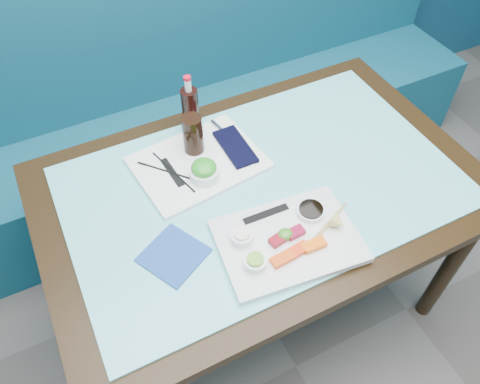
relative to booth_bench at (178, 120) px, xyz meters
name	(u,v)px	position (x,y,z in m)	size (l,w,h in m)	color
booth_bench	(178,120)	(0.00, 0.00, 0.00)	(3.00, 0.56, 1.17)	#0E4A5E
dining_table	(262,202)	(0.00, -0.84, 0.29)	(1.40, 0.90, 0.75)	black
glass_top	(263,185)	(0.00, -0.84, 0.38)	(1.22, 0.76, 0.01)	#66CBCD
sashimi_plate	(288,241)	(-0.04, -1.07, 0.39)	(0.39, 0.28, 0.02)	silver
salmon_left	(283,259)	(-0.09, -1.12, 0.41)	(0.07, 0.03, 0.02)	#F64909
salmon_mid	(298,250)	(-0.04, -1.12, 0.41)	(0.07, 0.03, 0.02)	#F53409
salmon_right	(314,245)	(0.01, -1.12, 0.41)	(0.07, 0.03, 0.02)	#FF640A
tuna_left	(278,240)	(-0.07, -1.06, 0.41)	(0.05, 0.03, 0.02)	maroon
tuna_right	(295,232)	(-0.02, -1.06, 0.41)	(0.05, 0.03, 0.02)	maroon
seaweed_garnish	(285,234)	(-0.05, -1.06, 0.42)	(0.04, 0.04, 0.02)	#3D841E
ramekin_wasabi	(255,263)	(-0.17, -1.10, 0.42)	(0.06, 0.06, 0.03)	white
wasabi_fill	(255,259)	(-0.17, -1.10, 0.43)	(0.05, 0.05, 0.01)	#72AF38
ramekin_ginger	(242,237)	(-0.16, -1.01, 0.42)	(0.06, 0.06, 0.03)	white
ginger_fill	(242,234)	(-0.16, -1.01, 0.43)	(0.05, 0.05, 0.01)	#FAE5CD
soy_dish	(311,211)	(0.06, -1.02, 0.41)	(0.08, 0.08, 0.02)	white
soy_fill	(311,209)	(0.06, -1.02, 0.42)	(0.07, 0.07, 0.01)	black
lemon_wedge	(338,223)	(0.10, -1.10, 0.43)	(0.05, 0.05, 0.04)	#DCCA68
chopstick_sleeve	(266,214)	(-0.06, -0.96, 0.41)	(0.14, 0.02, 0.00)	black
wooden_chopstick_a	(324,228)	(0.07, -1.08, 0.41)	(0.01, 0.01, 0.22)	#A2874C
wooden_chopstick_b	(327,226)	(0.08, -1.08, 0.41)	(0.01, 0.01, 0.21)	tan
serving_tray	(198,163)	(-0.15, -0.67, 0.39)	(0.40, 0.30, 0.02)	white
paper_placemat	(198,161)	(-0.15, -0.67, 0.40)	(0.32, 0.23, 0.00)	white
seaweed_bowl	(204,173)	(-0.16, -0.74, 0.42)	(0.09, 0.09, 0.04)	white
seaweed_salad	(204,167)	(-0.16, -0.74, 0.44)	(0.08, 0.08, 0.04)	#279321
cola_glass	(193,135)	(-0.14, -0.61, 0.47)	(0.07, 0.07, 0.14)	black
navy_pouch	(235,147)	(-0.01, -0.67, 0.41)	(0.08, 0.19, 0.01)	black
fork	(220,129)	(-0.02, -0.56, 0.40)	(0.01, 0.01, 0.10)	silver
black_chopstick_a	(171,173)	(-0.25, -0.68, 0.40)	(0.01, 0.01, 0.24)	black
black_chopstick_b	(173,172)	(-0.24, -0.68, 0.40)	(0.01, 0.01, 0.23)	black
tray_sleeve	(172,172)	(-0.24, -0.68, 0.40)	(0.02, 0.14, 0.00)	black
cola_bottle_body	(191,110)	(-0.10, -0.50, 0.47)	(0.06, 0.06, 0.17)	black
cola_bottle_neck	(188,85)	(-0.10, -0.50, 0.57)	(0.02, 0.02, 0.04)	white
cola_bottle_cap	(187,78)	(-0.10, -0.50, 0.60)	(0.02, 0.02, 0.01)	red
blue_napkin	(174,255)	(-0.35, -0.96, 0.39)	(0.16, 0.16, 0.01)	#1A4391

